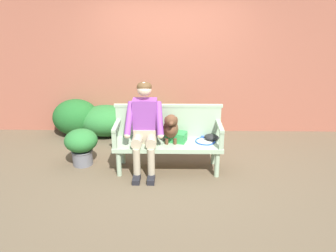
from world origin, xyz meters
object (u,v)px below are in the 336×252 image
tennis_racket (205,140)px  sports_bag (176,137)px  garden_bench (168,146)px  baseball_glove (212,137)px  potted_plant (81,144)px  person_seated (145,125)px  dog_on_bench (171,128)px

tennis_racket → sports_bag: bearing=-178.5°
garden_bench → baseball_glove: size_ratio=7.00×
baseball_glove → sports_bag: (-0.52, -0.04, 0.02)m
garden_bench → sports_bag: size_ratio=5.50×
sports_bag → potted_plant: bearing=176.1°
baseball_glove → person_seated: bearing=-150.1°
tennis_racket → sports_bag: (-0.41, -0.01, 0.06)m
potted_plant → dog_on_bench: bearing=-6.4°
person_seated → sports_bag: size_ratio=4.65×
person_seated → baseball_glove: (0.96, 0.10, -0.23)m
dog_on_bench → tennis_racket: size_ratio=0.80×
baseball_glove → potted_plant: bearing=-157.9°
garden_bench → tennis_racket: tennis_racket is taller
person_seated → sports_bag: 0.49m
person_seated → tennis_racket: person_seated is taller
person_seated → dog_on_bench: person_seated is taller
person_seated → dog_on_bench: bearing=1.4°
tennis_racket → sports_bag: 0.42m
garden_bench → person_seated: size_ratio=1.18×
sports_bag → person_seated: bearing=-172.0°
tennis_racket → potted_plant: bearing=177.4°
baseball_glove → sports_bag: 0.52m
person_seated → sports_bag: person_seated is taller
dog_on_bench → sports_bag: bearing=34.2°
sports_bag → potted_plant: (-1.42, 0.10, -0.17)m
dog_on_bench → baseball_glove: (0.60, 0.09, -0.18)m
person_seated → potted_plant: person_seated is taller
tennis_racket → baseball_glove: bearing=16.1°
person_seated → sports_bag: bearing=8.0°
baseball_glove → sports_bag: sports_bag is taller
tennis_racket → baseball_glove: 0.11m
garden_bench → dog_on_bench: (0.04, -0.01, 0.29)m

